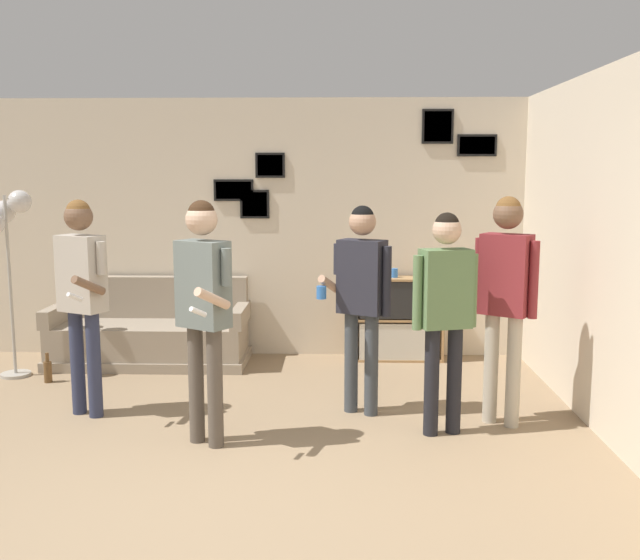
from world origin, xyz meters
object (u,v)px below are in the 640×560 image
at_px(couch, 151,335).
at_px(person_watcher_holding_cup, 362,287).
at_px(person_spectator_near_bookshelf, 445,301).
at_px(person_player_foreground_left, 81,284).
at_px(floor_lamp, 6,228).
at_px(bookshelf, 397,319).
at_px(drinking_cup, 394,273).
at_px(person_spectator_far_right, 505,285).
at_px(person_player_foreground_center, 203,296).
at_px(bottle_on_floor, 48,371).

xyz_separation_m(couch, person_watcher_holding_cup, (2.11, -1.52, 0.75)).
bearing_deg(person_spectator_near_bookshelf, person_player_foreground_left, 173.00).
bearing_deg(person_player_foreground_left, person_spectator_near_bookshelf, -7.00).
height_order(floor_lamp, person_watcher_holding_cup, floor_lamp).
height_order(bookshelf, person_spectator_near_bookshelf, person_spectator_near_bookshelf).
bearing_deg(couch, drinking_cup, 4.56).
distance_m(person_player_foreground_left, person_watcher_holding_cup, 2.20).
distance_m(person_player_foreground_left, person_spectator_near_bookshelf, 2.81).
distance_m(couch, person_spectator_near_bookshelf, 3.42).
xyz_separation_m(bookshelf, person_watcher_holding_cup, (-0.42, -1.72, 0.60)).
relative_size(couch, drinking_cup, 21.65).
bearing_deg(couch, person_spectator_far_right, -28.72).
height_order(bookshelf, person_player_foreground_center, person_player_foreground_center).
bearing_deg(person_player_foreground_left, person_watcher_holding_cup, 2.72).
xyz_separation_m(person_spectator_near_bookshelf, bottle_on_floor, (-3.48, 1.23, -0.90)).
bearing_deg(bottle_on_floor, person_spectator_near_bookshelf, -19.54).
bearing_deg(floor_lamp, bookshelf, 11.11).
xyz_separation_m(person_watcher_holding_cup, person_spectator_near_bookshelf, (0.59, -0.45, -0.02)).
height_order(person_player_foreground_center, person_spectator_far_right, person_spectator_far_right).
distance_m(couch, person_watcher_holding_cup, 2.70).
height_order(couch, person_player_foreground_center, person_player_foreground_center).
bearing_deg(person_player_foreground_left, person_spectator_far_right, -2.16).
height_order(person_spectator_far_right, bottle_on_floor, person_spectator_far_right).
bearing_deg(person_spectator_far_right, person_watcher_holding_cup, 168.07).
height_order(person_player_foreground_left, person_spectator_far_right, person_spectator_far_right).
relative_size(person_watcher_holding_cup, drinking_cup, 18.28).
distance_m(person_player_foreground_center, bottle_on_floor, 2.50).
distance_m(bookshelf, person_watcher_holding_cup, 1.87).
bearing_deg(person_player_foreground_left, person_player_foreground_center, -29.03).
xyz_separation_m(person_player_foreground_left, person_spectator_near_bookshelf, (2.79, -0.34, -0.06)).
distance_m(couch, person_spectator_far_right, 3.72).
distance_m(couch, person_player_foreground_center, 2.55).
bearing_deg(bookshelf, drinking_cup, 179.01).
relative_size(person_spectator_near_bookshelf, drinking_cup, 17.95).
height_order(couch, drinking_cup, drinking_cup).
relative_size(person_spectator_near_bookshelf, bottle_on_floor, 5.89).
bearing_deg(bookshelf, person_spectator_far_right, -71.42).
xyz_separation_m(bookshelf, floor_lamp, (-3.71, -0.73, 1.00)).
relative_size(person_player_foreground_center, drinking_cup, 18.99).
bearing_deg(person_spectator_far_right, person_spectator_near_bookshelf, -155.58).
xyz_separation_m(bottle_on_floor, drinking_cup, (3.28, 0.93, 0.80)).
relative_size(bookshelf, bottle_on_floor, 3.41).
bearing_deg(person_spectator_far_right, bookshelf, 108.58).
xyz_separation_m(floor_lamp, person_spectator_near_bookshelf, (3.88, -1.44, -0.42)).
height_order(person_watcher_holding_cup, drinking_cup, person_watcher_holding_cup).
relative_size(couch, bookshelf, 2.08).
bearing_deg(person_player_foreground_left, floor_lamp, 134.79).
relative_size(person_player_foreground_left, person_spectator_far_right, 0.98).
bearing_deg(person_spectator_far_right, floor_lamp, 164.42).
xyz_separation_m(person_player_foreground_left, person_watcher_holding_cup, (2.20, 0.10, -0.04)).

